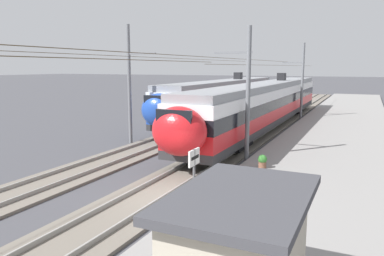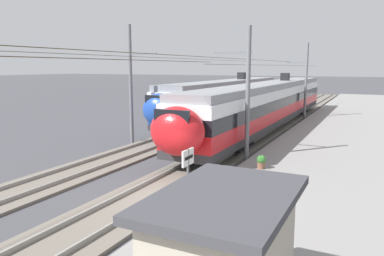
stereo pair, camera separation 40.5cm
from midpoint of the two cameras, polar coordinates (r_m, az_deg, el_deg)
name	(u,v)px [view 2 (the right image)]	position (r m, az deg, el deg)	size (l,w,h in m)	color
ground_plane	(180,202)	(14.62, -0.99, -11.19)	(400.00, 400.00, 0.00)	#424247
platform_slab	(294,217)	(13.29, 16.11, -12.99)	(120.00, 7.35, 0.33)	gray
track_near	(149,195)	(15.27, -5.81, -10.07)	(120.00, 3.00, 0.28)	#6B6359
track_far	(58,178)	(18.27, -19.17, -7.28)	(120.00, 3.00, 0.28)	#6B6359
train_near_platform	(270,102)	(31.57, 12.11, 3.86)	(33.38, 2.89, 4.27)	#2D2D30
train_far_track	(227,98)	(35.92, 5.64, 4.65)	(25.92, 2.84, 4.27)	#2D2D30
catenary_mast_mid	(246,92)	(20.07, 8.75, 5.47)	(38.76, 2.09, 7.23)	slate
catenary_mast_east	(305,81)	(37.31, 17.12, 6.94)	(38.76, 2.09, 7.36)	slate
catenary_mast_far_side	(132,82)	(25.23, -8.65, 6.88)	(38.76, 2.20, 7.85)	slate
platform_sign	(188,169)	(11.53, 0.38, -6.29)	(0.70, 0.08, 2.31)	#59595B
passenger_walking	(169,227)	(9.38, -2.19, -14.94)	(0.53, 0.22, 1.69)	#383842
handbag_beside_passenger	(186,240)	(10.63, 0.14, -16.69)	(0.32, 0.18, 0.39)	black
handbag_near_sign	(169,219)	(11.96, -2.50, -13.65)	(0.32, 0.18, 0.38)	maroon
potted_plant_platform_edge	(261,161)	(18.20, 11.16, -4.99)	(0.43, 0.43, 0.65)	brown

